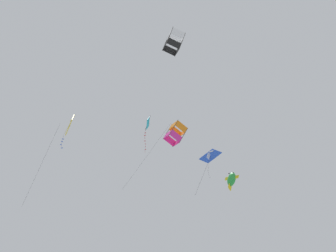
{
  "coord_description": "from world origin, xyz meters",
  "views": [
    {
      "loc": [
        28.06,
        27.38,
        0.5
      ],
      "look_at": [
        -0.51,
        1.37,
        16.68
      ],
      "focal_mm": 50.38,
      "sensor_mm": 36.0,
      "label": 1
    }
  ],
  "objects_px": {
    "kite_delta_low_drifter": "(210,156)",
    "kite_diamond_upper_right": "(148,125)",
    "kite_diamond_near_right": "(70,125)",
    "kite_fish_highest": "(232,179)",
    "kite_box_mid_left": "(176,133)",
    "kite_box_far_centre": "(174,42)"
  },
  "relations": [
    {
      "from": "kite_fish_highest",
      "to": "kite_box_mid_left",
      "type": "relative_size",
      "value": 1.16
    },
    {
      "from": "kite_fish_highest",
      "to": "kite_box_mid_left",
      "type": "distance_m",
      "value": 13.17
    },
    {
      "from": "kite_box_mid_left",
      "to": "kite_box_far_centre",
      "type": "xyz_separation_m",
      "value": [
        -4.08,
        -3.71,
        11.31
      ]
    },
    {
      "from": "kite_fish_highest",
      "to": "kite_box_mid_left",
      "type": "bearing_deg",
      "value": 99.94
    },
    {
      "from": "kite_fish_highest",
      "to": "kite_box_far_centre",
      "type": "relative_size",
      "value": 0.9
    },
    {
      "from": "kite_diamond_near_right",
      "to": "kite_diamond_upper_right",
      "type": "height_order",
      "value": "kite_diamond_upper_right"
    },
    {
      "from": "kite_fish_highest",
      "to": "kite_diamond_upper_right",
      "type": "distance_m",
      "value": 9.87
    },
    {
      "from": "kite_delta_low_drifter",
      "to": "kite_diamond_upper_right",
      "type": "distance_m",
      "value": 9.43
    },
    {
      "from": "kite_box_mid_left",
      "to": "kite_box_far_centre",
      "type": "distance_m",
      "value": 12.58
    },
    {
      "from": "kite_fish_highest",
      "to": "kite_diamond_upper_right",
      "type": "bearing_deg",
      "value": 35.34
    },
    {
      "from": "kite_diamond_near_right",
      "to": "kite_box_mid_left",
      "type": "distance_m",
      "value": 12.25
    },
    {
      "from": "kite_fish_highest",
      "to": "kite_box_mid_left",
      "type": "height_order",
      "value": "kite_fish_highest"
    },
    {
      "from": "kite_box_mid_left",
      "to": "kite_diamond_upper_right",
      "type": "xyz_separation_m",
      "value": [
        -7.05,
        -9.88,
        5.71
      ]
    },
    {
      "from": "kite_box_far_centre",
      "to": "kite_diamond_upper_right",
      "type": "relative_size",
      "value": 0.28
    },
    {
      "from": "kite_diamond_upper_right",
      "to": "kite_delta_low_drifter",
      "type": "bearing_deg",
      "value": -142.34
    },
    {
      "from": "kite_fish_highest",
      "to": "kite_box_far_centre",
      "type": "height_order",
      "value": "kite_box_far_centre"
    },
    {
      "from": "kite_delta_low_drifter",
      "to": "kite_box_far_centre",
      "type": "distance_m",
      "value": 11.29
    },
    {
      "from": "kite_box_mid_left",
      "to": "kite_box_far_centre",
      "type": "bearing_deg",
      "value": -28.23
    },
    {
      "from": "kite_box_far_centre",
      "to": "kite_box_mid_left",
      "type": "bearing_deg",
      "value": 162.32
    },
    {
      "from": "kite_delta_low_drifter",
      "to": "kite_box_mid_left",
      "type": "height_order",
      "value": "kite_delta_low_drifter"
    },
    {
      "from": "kite_fish_highest",
      "to": "kite_diamond_near_right",
      "type": "height_order",
      "value": "kite_diamond_near_right"
    },
    {
      "from": "kite_box_far_centre",
      "to": "kite_diamond_upper_right",
      "type": "height_order",
      "value": "kite_box_far_centre"
    }
  ]
}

